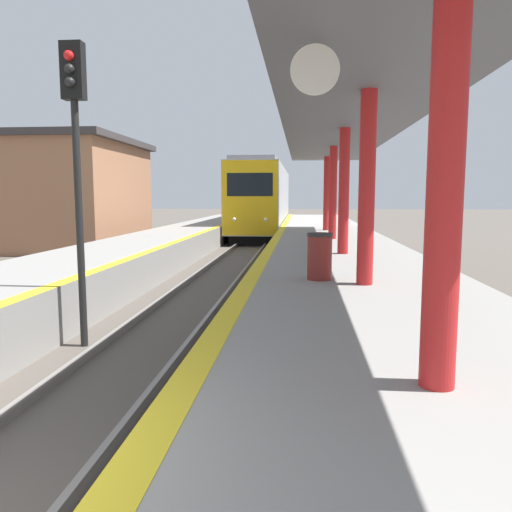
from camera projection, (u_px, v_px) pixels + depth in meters
name	position (u px, v px, depth m)	size (l,w,h in m)	color
train	(264.00, 199.00, 33.55)	(2.85, 18.10, 4.60)	black
signal_near	(76.00, 140.00, 8.09)	(0.36, 0.31, 4.98)	black
station_canopy	(345.00, 129.00, 12.93)	(3.22, 23.54, 3.49)	red
trash_bin	(320.00, 256.00, 9.12)	(0.47, 0.47, 0.86)	maroon
station_building	(13.00, 193.00, 24.94)	(12.36, 8.29, 5.34)	#9E6B4C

